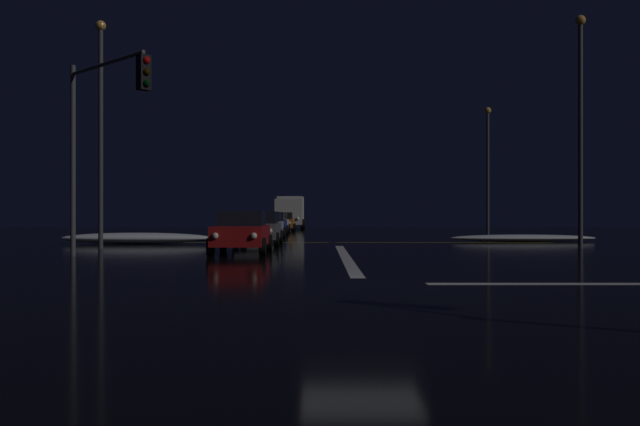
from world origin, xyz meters
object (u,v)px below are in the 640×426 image
at_px(sedan_gray, 256,228).
at_px(streetlamp_left_near, 97,118).
at_px(sedan_silver, 263,226).
at_px(traffic_signal_nw, 97,118).
at_px(sedan_orange, 280,222).
at_px(sedan_red, 239,232).
at_px(streetlamp_right_near, 577,115).
at_px(sedan_blue, 269,224).
at_px(box_truck, 287,211).
at_px(streetlamp_right_far, 485,161).
at_px(sedan_white, 273,222).

height_order(sedan_gray, streetlamp_left_near, streetlamp_left_near).
xyz_separation_m(sedan_gray, sedan_silver, (-0.22, 6.65, 0.00)).
bearing_deg(traffic_signal_nw, sedan_orange, 83.22).
distance_m(sedan_red, streetlamp_right_near, 15.12).
bearing_deg(streetlamp_right_near, traffic_signal_nw, -160.10).
height_order(sedan_silver, sedan_orange, same).
bearing_deg(sedan_blue, box_truck, 88.91).
xyz_separation_m(traffic_signal_nw, streetlamp_right_far, (18.16, 22.58, 0.32)).
relative_size(traffic_signal_nw, streetlamp_left_near, 0.69).
bearing_deg(streetlamp_right_far, streetlamp_right_near, -90.00).
height_order(sedan_silver, streetlamp_left_near, streetlamp_left_near).
bearing_deg(traffic_signal_nw, streetlamp_left_near, 107.52).
bearing_deg(streetlamp_right_near, streetlamp_right_far, 90.00).
height_order(sedan_red, sedan_gray, same).
height_order(sedan_red, streetlamp_right_near, streetlamp_right_near).
relative_size(sedan_blue, traffic_signal_nw, 0.66).
bearing_deg(sedan_orange, box_truck, 88.13).
relative_size(sedan_silver, streetlamp_right_near, 0.44).
bearing_deg(box_truck, sedan_silver, -90.50).
height_order(streetlamp_left_near, streetlamp_right_near, streetlamp_right_near).
bearing_deg(sedan_orange, streetlamp_right_far, -40.29).
relative_size(sedan_white, box_truck, 0.52).
xyz_separation_m(sedan_silver, box_truck, (0.23, 26.38, 0.91)).
height_order(sedan_red, sedan_silver, same).
bearing_deg(sedan_blue, sedan_gray, -88.44).
bearing_deg(sedan_white, sedan_blue, -88.72).
bearing_deg(streetlamp_left_near, sedan_gray, 24.51).
bearing_deg(sedan_orange, sedan_red, -89.66).
relative_size(traffic_signal_nw, streetlamp_right_far, 0.78).
relative_size(sedan_blue, streetlamp_right_far, 0.51).
distance_m(sedan_gray, box_truck, 33.05).
height_order(sedan_silver, sedan_blue, same).
height_order(sedan_red, traffic_signal_nw, traffic_signal_nw).
bearing_deg(streetlamp_right_near, sedan_red, -165.48).
relative_size(sedan_silver, box_truck, 0.52).
relative_size(sedan_white, streetlamp_right_near, 0.44).
distance_m(sedan_blue, streetlamp_right_near, 22.18).
bearing_deg(box_truck, sedan_gray, -90.01).
distance_m(sedan_silver, streetlamp_left_near, 12.35).
bearing_deg(sedan_white, sedan_red, -89.05).
distance_m(sedan_orange, box_truck, 8.10).
bearing_deg(streetlamp_right_far, sedan_gray, -136.58).
distance_m(sedan_gray, sedan_orange, 24.99).
relative_size(streetlamp_left_near, streetlamp_right_near, 0.98).
bearing_deg(sedan_orange, sedan_silver, -89.89).
xyz_separation_m(box_truck, streetlamp_right_near, (13.80, -35.97, 3.92)).
height_order(sedan_white, streetlamp_left_near, streetlamp_left_near).
height_order(sedan_blue, sedan_orange, same).
bearing_deg(streetlamp_right_far, sedan_blue, 178.53).
relative_size(sedan_orange, streetlamp_left_near, 0.45).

